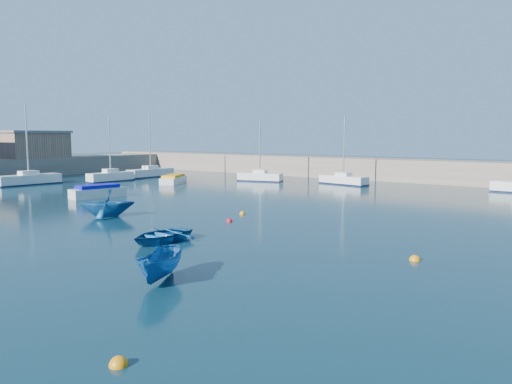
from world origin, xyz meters
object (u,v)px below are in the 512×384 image
Objects in this scene: sailboat_4 at (151,173)px; sailboat_6 at (343,180)px; sailboat_3 at (111,176)px; motorboat_2 at (173,179)px; brick_shed_a at (32,145)px; dinghy_right at (161,266)px; dinghy_left at (107,203)px; dinghy_center at (161,235)px; motorboat_1 at (98,191)px; sailboat_2 at (29,179)px; sailboat_5 at (260,177)px.

sailboat_4 is 25.62m from sailboat_6.
motorboat_2 is (7.58, 2.91, -0.14)m from sailboat_3.
brick_shed_a is 56.97m from dinghy_right.
sailboat_6 is at bearing 127.68° from dinghy_left.
motorboat_2 is at bearing 136.33° from dinghy_center.
sailboat_4 is 1.73× the size of motorboat_1.
sailboat_6 reaches higher than brick_shed_a.
dinghy_right is at bearing -19.12° from sailboat_2.
sailboat_3 reaches higher than sailboat_5.
motorboat_1 is at bearing 163.26° from sailboat_6.
sailboat_4 reaches higher than sailboat_6.
dinghy_center is 7.05m from dinghy_right.
brick_shed_a is at bearing 158.85° from dinghy_center.
sailboat_6 is (9.80, 2.41, -0.02)m from sailboat_5.
sailboat_4 is 1.12× the size of sailboat_6.
sailboat_4 is (-1.01, 7.11, -0.00)m from sailboat_3.
dinghy_right is (39.34, -16.60, -0.01)m from sailboat_2.
sailboat_5 is 1.99× the size of dinghy_left.
motorboat_2 is 23.52m from dinghy_left.
motorboat_1 is 20.63m from dinghy_center.
dinghy_center is at bearing -30.27° from sailboat_3.
brick_shed_a is at bearing 95.50° from sailboat_5.
sailboat_6 is (23.85, 13.30, -0.06)m from sailboat_3.
dinghy_left is at bearing 160.59° from dinghy_center.
sailboat_6 reaches higher than motorboat_2.
sailboat_3 reaches higher than sailboat_6.
sailboat_3 is at bearing 66.79° from sailboat_2.
dinghy_center is at bearing -167.33° from sailboat_5.
brick_shed_a is at bearing 129.16° from dinghy_right.
sailboat_6 is 19.30m from motorboat_2.
sailboat_6 is at bearing 5.40° from motorboat_2.
sailboat_3 is 36.03m from dinghy_center.
dinghy_center is at bearing -16.39° from motorboat_1.
sailboat_4 is 48.16m from dinghy_right.
sailboat_4 is at bearing 176.32° from dinghy_left.
sailboat_2 is at bearing -114.04° from sailboat_3.
brick_shed_a is 2.53× the size of dinghy_right.
sailboat_4 is 2.41× the size of dinghy_center.
sailboat_3 is 1.54× the size of motorboat_1.
sailboat_6 is 2.14× the size of dinghy_center.
motorboat_1 is at bearing 123.08° from dinghy_right.
brick_shed_a is 16.58m from sailboat_3.
sailboat_3 is 1.06× the size of sailboat_5.
sailboat_5 reaches higher than dinghy_center.
sailboat_3 is (16.20, 0.45, -3.50)m from brick_shed_a.
motorboat_2 is 39.00m from dinghy_right.
sailboat_5 is at bearing 20.56° from brick_shed_a.
motorboat_2 is (-6.47, -7.98, -0.09)m from sailboat_5.
sailboat_5 is 34.60m from dinghy_center.
sailboat_2 is 42.70m from dinghy_right.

